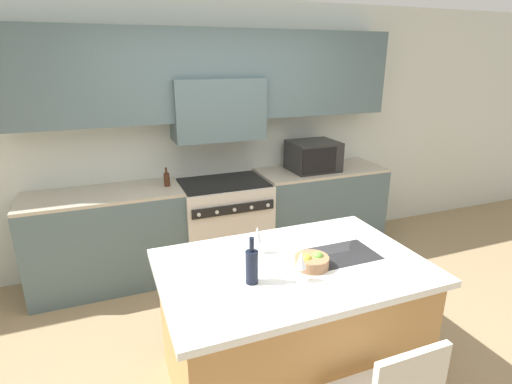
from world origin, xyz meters
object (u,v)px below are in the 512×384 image
wine_bottle (252,266)px  wine_glass_far (257,235)px  microwave (313,156)px  wine_glass_near (301,261)px  fruit_bowl (312,261)px  range_stove (224,224)px  oil_bottle_on_counter (167,179)px

wine_bottle → wine_glass_far: (0.17, 0.33, 0.02)m
microwave → wine_bottle: bearing=-127.5°
microwave → wine_glass_near: size_ratio=2.71×
wine_bottle → fruit_bowl: bearing=4.7°
range_stove → wine_bottle: size_ratio=3.24×
wine_bottle → microwave: bearing=52.5°
microwave → fruit_bowl: (-1.02, -1.84, -0.17)m
microwave → fruit_bowl: 2.11m
range_stove → wine_bottle: wine_bottle is taller
microwave → wine_glass_far: (-1.27, -1.54, -0.08)m
range_stove → wine_bottle: (-0.39, -1.86, 0.54)m
wine_bottle → wine_glass_far: 0.37m
wine_glass_far → oil_bottle_on_counter: bearing=102.6°
wine_bottle → wine_glass_near: 0.29m
range_stove → microwave: (1.05, 0.02, 0.64)m
wine_bottle → fruit_bowl: wine_bottle is taller
wine_bottle → wine_glass_far: bearing=63.5°
fruit_bowl → microwave: bearing=60.9°
oil_bottle_on_counter → range_stove: bearing=-1.4°
range_stove → wine_glass_near: size_ratio=4.88×
wine_glass_far → oil_bottle_on_counter: (-0.34, 1.54, -0.01)m
wine_glass_far → fruit_bowl: size_ratio=0.89×
range_stove → wine_glass_near: (-0.12, -1.94, 0.56)m
range_stove → fruit_bowl: size_ratio=4.33×
microwave → fruit_bowl: microwave is taller
wine_glass_far → fruit_bowl: bearing=-50.7°
fruit_bowl → oil_bottle_on_counter: oil_bottle_on_counter is taller
wine_glass_near → fruit_bowl: wine_glass_near is taller
wine_bottle → oil_bottle_on_counter: (-0.18, 1.87, 0.01)m
microwave → range_stove: bearing=-179.0°
wine_glass_near → wine_glass_far: same height
range_stove → wine_glass_near: bearing=-93.5°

